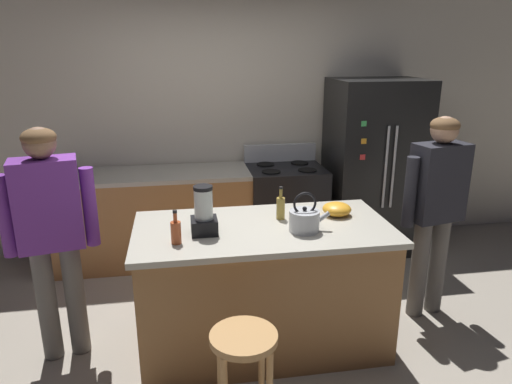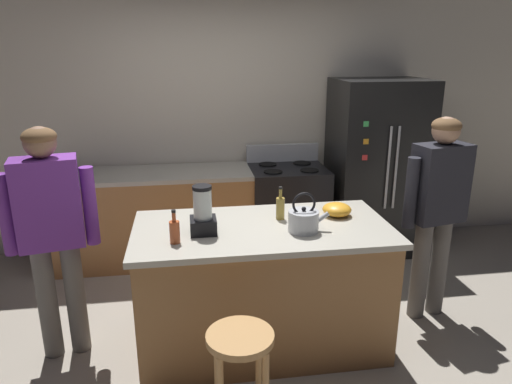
{
  "view_description": "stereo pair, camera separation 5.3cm",
  "coord_description": "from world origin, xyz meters",
  "px_view_note": "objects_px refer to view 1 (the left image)",
  "views": [
    {
      "loc": [
        -0.54,
        -2.9,
        2.08
      ],
      "look_at": [
        0.0,
        0.3,
        1.06
      ],
      "focal_mm": 32.92,
      "sensor_mm": 36.0,
      "label": 1
    },
    {
      "loc": [
        -0.48,
        -2.91,
        2.08
      ],
      "look_at": [
        0.0,
        0.3,
        1.06
      ],
      "focal_mm": 32.92,
      "sensor_mm": 36.0,
      "label": 2
    }
  ],
  "objects_px": {
    "person_by_island_left": "(51,225)",
    "person_by_sink_right": "(436,200)",
    "mixing_bowl": "(337,209)",
    "refrigerator": "(373,167)",
    "kitchen_island": "(263,286)",
    "stove_range": "(285,210)",
    "bottle_vinegar": "(281,207)",
    "blender_appliance": "(204,214)",
    "tea_kettle": "(305,220)",
    "bottle_cooking_sauce": "(176,231)",
    "bar_stool": "(244,358)"
  },
  "relations": [
    {
      "from": "stove_range",
      "to": "tea_kettle",
      "type": "bearing_deg",
      "value": -98.82
    },
    {
      "from": "kitchen_island",
      "to": "stove_range",
      "type": "bearing_deg",
      "value": 71.59
    },
    {
      "from": "mixing_bowl",
      "to": "refrigerator",
      "type": "bearing_deg",
      "value": 57.77
    },
    {
      "from": "mixing_bowl",
      "to": "person_by_island_left",
      "type": "bearing_deg",
      "value": -179.45
    },
    {
      "from": "person_by_sink_right",
      "to": "bar_stool",
      "type": "bearing_deg",
      "value": -147.91
    },
    {
      "from": "refrigerator",
      "to": "person_by_island_left",
      "type": "relative_size",
      "value": 1.1
    },
    {
      "from": "stove_range",
      "to": "mixing_bowl",
      "type": "bearing_deg",
      "value": -87.86
    },
    {
      "from": "blender_appliance",
      "to": "tea_kettle",
      "type": "relative_size",
      "value": 1.16
    },
    {
      "from": "refrigerator",
      "to": "bar_stool",
      "type": "distance_m",
      "value": 2.89
    },
    {
      "from": "kitchen_island",
      "to": "bottle_cooking_sauce",
      "type": "relative_size",
      "value": 8.04
    },
    {
      "from": "refrigerator",
      "to": "bottle_cooking_sauce",
      "type": "distance_m",
      "value": 2.62
    },
    {
      "from": "refrigerator",
      "to": "person_by_sink_right",
      "type": "xyz_separation_m",
      "value": [
        -0.06,
        -1.3,
        0.08
      ]
    },
    {
      "from": "bottle_cooking_sauce",
      "to": "tea_kettle",
      "type": "bearing_deg",
      "value": 4.55
    },
    {
      "from": "bar_stool",
      "to": "stove_range",
      "type": "bearing_deg",
      "value": 72.03
    },
    {
      "from": "refrigerator",
      "to": "blender_appliance",
      "type": "bearing_deg",
      "value": -139.59
    },
    {
      "from": "bottle_vinegar",
      "to": "tea_kettle",
      "type": "xyz_separation_m",
      "value": [
        0.11,
        -0.25,
        -0.01
      ]
    },
    {
      "from": "person_by_island_left",
      "to": "person_by_sink_right",
      "type": "xyz_separation_m",
      "value": [
        2.75,
        0.09,
        -0.01
      ]
    },
    {
      "from": "stove_range",
      "to": "person_by_island_left",
      "type": "relative_size",
      "value": 0.68
    },
    {
      "from": "kitchen_island",
      "to": "bottle_vinegar",
      "type": "height_order",
      "value": "bottle_vinegar"
    },
    {
      "from": "bottle_vinegar",
      "to": "kitchen_island",
      "type": "bearing_deg",
      "value": -140.09
    },
    {
      "from": "stove_range",
      "to": "bottle_vinegar",
      "type": "relative_size",
      "value": 4.63
    },
    {
      "from": "stove_range",
      "to": "person_by_island_left",
      "type": "bearing_deg",
      "value": -143.16
    },
    {
      "from": "kitchen_island",
      "to": "mixing_bowl",
      "type": "relative_size",
      "value": 8.44
    },
    {
      "from": "stove_range",
      "to": "blender_appliance",
      "type": "xyz_separation_m",
      "value": [
        -0.91,
        -1.58,
        0.58
      ]
    },
    {
      "from": "person_by_sink_right",
      "to": "blender_appliance",
      "type": "xyz_separation_m",
      "value": [
        -1.77,
        -0.25,
        0.09
      ]
    },
    {
      "from": "kitchen_island",
      "to": "mixing_bowl",
      "type": "bearing_deg",
      "value": 12.84
    },
    {
      "from": "stove_range",
      "to": "mixing_bowl",
      "type": "relative_size",
      "value": 5.3
    },
    {
      "from": "kitchen_island",
      "to": "refrigerator",
      "type": "relative_size",
      "value": 0.98
    },
    {
      "from": "person_by_sink_right",
      "to": "bottle_cooking_sauce",
      "type": "bearing_deg",
      "value": -168.77
    },
    {
      "from": "person_by_sink_right",
      "to": "person_by_island_left",
      "type": "bearing_deg",
      "value": -178.19
    },
    {
      "from": "person_by_island_left",
      "to": "bar_stool",
      "type": "xyz_separation_m",
      "value": [
        1.13,
        -0.93,
        -0.47
      ]
    },
    {
      "from": "bottle_cooking_sauce",
      "to": "mixing_bowl",
      "type": "bearing_deg",
      "value": 15.61
    },
    {
      "from": "kitchen_island",
      "to": "bar_stool",
      "type": "relative_size",
      "value": 2.69
    },
    {
      "from": "bar_stool",
      "to": "blender_appliance",
      "type": "relative_size",
      "value": 2.02
    },
    {
      "from": "stove_range",
      "to": "bottle_vinegar",
      "type": "distance_m",
      "value": 1.54
    },
    {
      "from": "blender_appliance",
      "to": "refrigerator",
      "type": "bearing_deg",
      "value": 40.41
    },
    {
      "from": "mixing_bowl",
      "to": "bottle_cooking_sauce",
      "type": "bearing_deg",
      "value": -164.39
    },
    {
      "from": "mixing_bowl",
      "to": "tea_kettle",
      "type": "height_order",
      "value": "tea_kettle"
    },
    {
      "from": "bottle_vinegar",
      "to": "mixing_bowl",
      "type": "height_order",
      "value": "bottle_vinegar"
    },
    {
      "from": "bottle_vinegar",
      "to": "tea_kettle",
      "type": "distance_m",
      "value": 0.27
    },
    {
      "from": "stove_range",
      "to": "kitchen_island",
      "type": "bearing_deg",
      "value": -108.41
    },
    {
      "from": "kitchen_island",
      "to": "tea_kettle",
      "type": "xyz_separation_m",
      "value": [
        0.25,
        -0.12,
        0.53
      ]
    },
    {
      "from": "person_by_sink_right",
      "to": "bottle_vinegar",
      "type": "xyz_separation_m",
      "value": [
        -1.22,
        -0.07,
        0.04
      ]
    },
    {
      "from": "bar_stool",
      "to": "person_by_sink_right",
      "type": "bearing_deg",
      "value": 32.09
    },
    {
      "from": "blender_appliance",
      "to": "bottle_vinegar",
      "type": "xyz_separation_m",
      "value": [
        0.55,
        0.17,
        -0.05
      ]
    },
    {
      "from": "person_by_sink_right",
      "to": "tea_kettle",
      "type": "relative_size",
      "value": 5.79
    },
    {
      "from": "kitchen_island",
      "to": "blender_appliance",
      "type": "height_order",
      "value": "blender_appliance"
    },
    {
      "from": "refrigerator",
      "to": "stove_range",
      "type": "relative_size",
      "value": 1.62
    },
    {
      "from": "stove_range",
      "to": "bottle_cooking_sauce",
      "type": "bearing_deg",
      "value": -122.39
    },
    {
      "from": "person_by_sink_right",
      "to": "bar_stool",
      "type": "distance_m",
      "value": 1.97
    }
  ]
}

